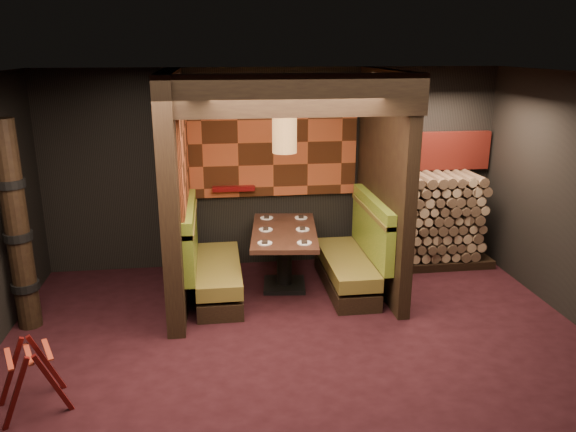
% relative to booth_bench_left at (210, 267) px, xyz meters
% --- Properties ---
extents(floor, '(6.50, 5.50, 0.02)m').
position_rel_booth_bench_left_xyz_m(floor, '(0.96, -1.65, -0.41)').
color(floor, black).
rests_on(floor, ground).
extents(ceiling, '(6.50, 5.50, 0.02)m').
position_rel_booth_bench_left_xyz_m(ceiling, '(0.96, -1.65, 2.46)').
color(ceiling, black).
rests_on(ceiling, ground).
extents(wall_back, '(6.50, 0.02, 2.85)m').
position_rel_booth_bench_left_xyz_m(wall_back, '(0.96, 1.11, 1.02)').
color(wall_back, black).
rests_on(wall_back, ground).
extents(wall_front, '(6.50, 0.02, 2.85)m').
position_rel_booth_bench_left_xyz_m(wall_front, '(0.96, -4.41, 1.02)').
color(wall_front, black).
rests_on(wall_front, ground).
extents(partition_left, '(0.20, 2.20, 2.85)m').
position_rel_booth_bench_left_xyz_m(partition_left, '(-0.39, -0.00, 1.02)').
color(partition_left, black).
rests_on(partition_left, floor).
extents(partition_right, '(0.15, 2.10, 2.85)m').
position_rel_booth_bench_left_xyz_m(partition_right, '(2.26, 0.05, 1.02)').
color(partition_right, black).
rests_on(partition_right, floor).
extents(header_beam, '(2.85, 0.18, 0.44)m').
position_rel_booth_bench_left_xyz_m(header_beam, '(0.94, -0.95, 2.23)').
color(header_beam, black).
rests_on(header_beam, partition_left).
extents(tapa_back_panel, '(2.40, 0.06, 1.55)m').
position_rel_booth_bench_left_xyz_m(tapa_back_panel, '(0.94, 1.06, 1.42)').
color(tapa_back_panel, '#A74726').
rests_on(tapa_back_panel, wall_back).
extents(tapa_side_panel, '(0.04, 1.85, 1.45)m').
position_rel_booth_bench_left_xyz_m(tapa_side_panel, '(-0.27, 0.17, 1.45)').
color(tapa_side_panel, '#A74726').
rests_on(tapa_side_panel, partition_left).
extents(lacquer_shelf, '(0.60, 0.12, 0.07)m').
position_rel_booth_bench_left_xyz_m(lacquer_shelf, '(0.36, 1.00, 0.78)').
color(lacquer_shelf, '#5E0A0B').
rests_on(lacquer_shelf, wall_back).
extents(booth_bench_left, '(0.68, 1.60, 1.14)m').
position_rel_booth_bench_left_xyz_m(booth_bench_left, '(0.00, 0.00, 0.00)').
color(booth_bench_left, black).
rests_on(booth_bench_left, floor).
extents(booth_bench_right, '(0.68, 1.60, 1.14)m').
position_rel_booth_bench_left_xyz_m(booth_bench_right, '(1.89, 0.00, 0.00)').
color(booth_bench_right, black).
rests_on(booth_bench_right, floor).
extents(dining_table, '(1.01, 1.62, 0.81)m').
position_rel_booth_bench_left_xyz_m(dining_table, '(0.98, 0.14, 0.17)').
color(dining_table, black).
rests_on(dining_table, floor).
extents(place_settings, '(0.78, 1.28, 0.03)m').
position_rel_booth_bench_left_xyz_m(place_settings, '(0.98, 0.14, 0.42)').
color(place_settings, white).
rests_on(place_settings, dining_table).
extents(pendant_lamp, '(0.31, 0.31, 1.01)m').
position_rel_booth_bench_left_xyz_m(pendant_lamp, '(0.98, 0.09, 1.67)').
color(pendant_lamp, olive).
rests_on(pendant_lamp, ceiling).
extents(luggage_rack, '(0.73, 0.63, 0.66)m').
position_rel_booth_bench_left_xyz_m(luggage_rack, '(-1.58, -2.18, -0.07)').
color(luggage_rack, '#400808').
rests_on(luggage_rack, floor).
extents(totem_column, '(0.31, 0.31, 2.40)m').
position_rel_booth_bench_left_xyz_m(totem_column, '(-2.09, -0.55, 0.79)').
color(totem_column, black).
rests_on(totem_column, floor).
extents(firewood_stack, '(1.73, 0.70, 1.36)m').
position_rel_booth_bench_left_xyz_m(firewood_stack, '(3.25, 0.70, 0.28)').
color(firewood_stack, black).
rests_on(firewood_stack, floor).
extents(mosaic_header, '(1.83, 0.10, 0.56)m').
position_rel_booth_bench_left_xyz_m(mosaic_header, '(3.25, 1.03, 1.24)').
color(mosaic_header, maroon).
rests_on(mosaic_header, wall_back).
extents(bay_front_post, '(0.08, 0.08, 2.85)m').
position_rel_booth_bench_left_xyz_m(bay_front_post, '(2.35, 0.31, 1.02)').
color(bay_front_post, black).
rests_on(bay_front_post, floor).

